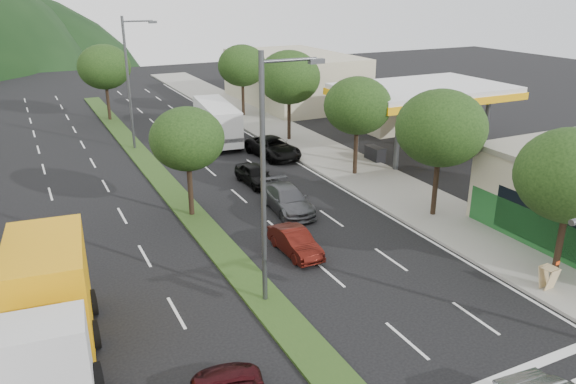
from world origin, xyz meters
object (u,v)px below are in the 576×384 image
tree_r_c (358,106)px  tree_r_e (242,66)px  car_queue_b (288,199)px  motorhome (217,122)px  car_queue_a (255,175)px  streetlight_mid (131,77)px  a_frame_sign (548,276)px  car_queue_c (295,242)px  tree_med_far (104,67)px  car_queue_d (273,147)px  tree_r_b (441,128)px  tree_r_d (289,77)px  streetlight_near (268,170)px  tree_r_a (572,176)px  box_truck (49,306)px  tree_med_near (187,139)px

tree_r_c → tree_r_e: 20.00m
car_queue_b → motorhome: bearing=89.3°
car_queue_a → motorhome: 11.09m
tree_r_e → streetlight_mid: bearing=-149.3°
streetlight_mid → a_frame_sign: size_ratio=7.53×
tree_r_c → car_queue_c: tree_r_c is taller
tree_med_far → car_queue_d: bearing=-63.4°
car_queue_b → car_queue_c: bearing=-107.9°
tree_r_b → tree_r_d: bearing=90.0°
tree_r_c → streetlight_near: 16.85m
car_queue_d → streetlight_near: bearing=-120.9°
car_queue_d → motorhome: motorhome is taller
car_queue_a → car_queue_c: bearing=-105.6°
tree_r_a → tree_r_c: (0.00, 16.00, -0.07)m
tree_r_b → tree_r_c: 8.01m
car_queue_a → tree_med_far: bearing=99.9°
tree_med_far → motorhome: size_ratio=0.83×
streetlight_mid → tree_r_c: bearing=-47.8°
tree_r_c → motorhome: tree_r_c is taller
tree_r_e → box_truck: size_ratio=0.86×
streetlight_mid → box_truck: bearing=-108.3°
streetlight_mid → box_truck: streetlight_mid is taller
tree_r_c → streetlight_mid: 17.57m
tree_r_b → tree_r_e: (0.00, 28.00, -0.14)m
tree_r_b → tree_r_a: bearing=-90.0°
tree_r_d → tree_r_e: 10.00m
car_queue_d → box_truck: (-16.83, -17.98, 1.03)m
tree_med_near → streetlight_near: 10.07m
car_queue_b → car_queue_d: bearing=74.0°
tree_med_near → car_queue_a: size_ratio=1.57×
car_queue_b → motorhome: motorhome is taller
car_queue_a → motorhome: size_ratio=0.46×
tree_r_a → car_queue_d: (-3.14, 22.31, -4.09)m
tree_r_c → car_queue_a: 7.99m
tree_r_b → box_truck: size_ratio=0.89×
streetlight_near → tree_med_near: bearing=91.2°
tree_r_e → tree_med_near: size_ratio=1.11×
tree_r_b → a_frame_sign: tree_r_b is taller
car_queue_a → a_frame_sign: size_ratio=2.88×
tree_med_near → a_frame_sign: size_ratio=4.53×
tree_r_e → streetlight_mid: (-11.79, -7.00, 0.69)m
car_queue_d → a_frame_sign: 22.94m
tree_med_far → motorhome: bearing=-60.7°
car_queue_d → motorhome: (-2.27, 5.96, 0.94)m
tree_r_a → streetlight_near: size_ratio=0.66×
a_frame_sign → tree_med_near: bearing=123.8°
car_queue_a → car_queue_d: size_ratio=0.73×
streetlight_near → a_frame_sign: bearing=-23.0°
streetlight_mid → streetlight_near: bearing=-90.0°
tree_r_d → a_frame_sign: size_ratio=5.39×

